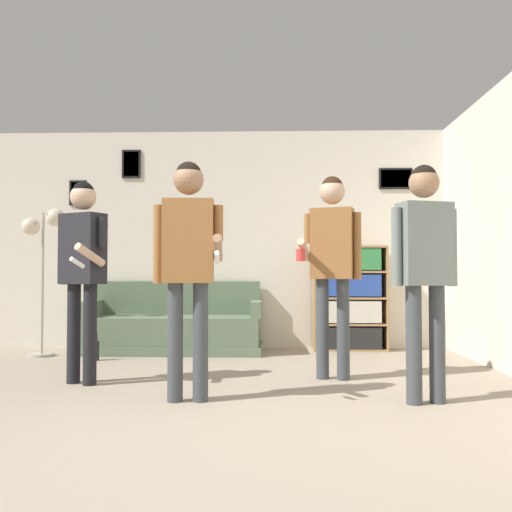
# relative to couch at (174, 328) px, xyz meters

# --- Properties ---
(ground_plane) EXTENTS (20.00, 20.00, 0.00)m
(ground_plane) POSITION_rel_couch_xyz_m (0.75, -3.64, -0.28)
(ground_plane) COLOR gray
(wall_back) EXTENTS (7.45, 0.08, 2.70)m
(wall_back) POSITION_rel_couch_xyz_m (0.75, 0.42, 1.08)
(wall_back) COLOR silver
(wall_back) RESTS_ON ground_plane
(couch) EXTENTS (2.06, 0.80, 0.82)m
(couch) POSITION_rel_couch_xyz_m (0.00, 0.00, 0.00)
(couch) COLOR #5B7056
(couch) RESTS_ON ground_plane
(bookshelf) EXTENTS (0.88, 0.30, 1.25)m
(bookshelf) POSITION_rel_couch_xyz_m (2.08, 0.20, 0.34)
(bookshelf) COLOR #A87F51
(bookshelf) RESTS_ON ground_plane
(floor_lamp) EXTENTS (0.48, 0.28, 1.64)m
(floor_lamp) POSITION_rel_couch_xyz_m (-1.41, -0.40, 0.99)
(floor_lamp) COLOR #ADA89E
(floor_lamp) RESTS_ON ground_plane
(person_player_foreground_left) EXTENTS (0.46, 0.58, 1.68)m
(person_player_foreground_left) POSITION_rel_couch_xyz_m (-0.42, -1.99, 0.75)
(person_player_foreground_left) COLOR black
(person_player_foreground_left) RESTS_ON ground_plane
(person_player_foreground_center) EXTENTS (0.52, 0.45, 1.72)m
(person_player_foreground_center) POSITION_rel_couch_xyz_m (0.55, -2.62, 0.78)
(person_player_foreground_center) COLOR #3D4247
(person_player_foreground_center) RESTS_ON ground_plane
(person_watcher_holding_cup) EXTENTS (0.57, 0.40, 1.76)m
(person_watcher_holding_cup) POSITION_rel_couch_xyz_m (1.68, -1.72, 0.82)
(person_watcher_holding_cup) COLOR #3D4247
(person_watcher_holding_cup) RESTS_ON ground_plane
(person_spectator_near_bookshelf) EXTENTS (0.49, 0.28, 1.68)m
(person_spectator_near_bookshelf) POSITION_rel_couch_xyz_m (2.23, -2.63, 0.75)
(person_spectator_near_bookshelf) COLOR #3D4247
(person_spectator_near_bookshelf) RESTS_ON ground_plane
(bottle_on_floor) EXTENTS (0.07, 0.07, 0.29)m
(bottle_on_floor) POSITION_rel_couch_xyz_m (-0.71, -0.70, -0.17)
(bottle_on_floor) COLOR black
(bottle_on_floor) RESTS_ON ground_plane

